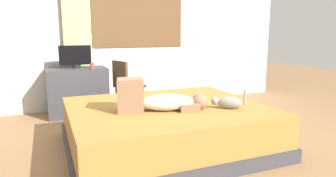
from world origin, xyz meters
The scene contains 10 objects.
ground_plane centered at (0.00, 0.00, 0.00)m, with size 16.00×16.00×0.00m, color olive.
back_wall_with_window centered at (0.01, 2.38, 1.46)m, with size 6.40×0.14×2.90m.
bed centered at (-0.03, 0.16, 0.24)m, with size 2.15×1.83×0.48m.
person_lying centered at (-0.20, 0.00, 0.60)m, with size 0.94×0.46×0.34m.
cat centered at (0.52, -0.22, 0.55)m, with size 0.31×0.25×0.21m.
desk centered at (-0.81, 1.98, 0.37)m, with size 0.90×0.56×0.74m.
tv_monitor centered at (-0.81, 1.98, 0.92)m, with size 0.48×0.10×0.35m.
cup centered at (-0.59, 1.84, 0.78)m, with size 0.06×0.06×0.09m, color #B23D38.
chair_by_desk centered at (-0.11, 1.64, 0.51)m, with size 0.48×0.48×0.86m.
curtain_left centered at (-0.73, 2.26, 1.35)m, with size 0.44×0.06×2.69m, color #ADCC75.
Camera 1 is at (-1.24, -2.80, 1.28)m, focal length 31.76 mm.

